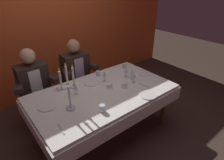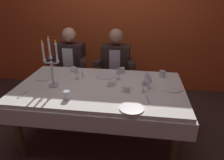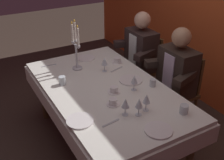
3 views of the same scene
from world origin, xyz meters
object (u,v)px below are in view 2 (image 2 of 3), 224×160
water_tumbler_1 (162,74)px  coffee_cup_1 (126,89)px  seated_diner_1 (116,62)px  wine_glass_4 (147,75)px  wine_glass_1 (77,70)px  wine_glass_3 (118,71)px  candelabra (52,67)px  dining_table (100,95)px  coffee_cup_0 (111,84)px  dinner_plate_2 (132,108)px  dinner_plate_3 (45,78)px  wine_glass_0 (149,79)px  water_tumbler_0 (122,71)px  dinner_plate_1 (105,76)px  seated_diner_0 (71,60)px  dinner_plate_0 (172,88)px  coffee_cup_2 (73,70)px  water_tumbler_2 (67,95)px  wine_glass_2 (144,82)px

water_tumbler_1 → coffee_cup_1: size_ratio=0.62×
seated_diner_1 → wine_glass_4: bearing=-59.5°
wine_glass_1 → wine_glass_3: bearing=6.3°
candelabra → coffee_cup_1: size_ratio=4.36×
dining_table → coffee_cup_0: coffee_cup_0 is taller
dining_table → coffee_cup_1: size_ratio=14.70×
dinner_plate_2 → water_tumbler_1: bearing=67.8°
dinner_plate_3 → wine_glass_1: size_ratio=1.29×
candelabra → wine_glass_1: bearing=50.0°
wine_glass_1 → wine_glass_4: 0.85m
wine_glass_0 → dinner_plate_3: bearing=175.2°
water_tumbler_1 → wine_glass_3: bearing=-163.9°
water_tumbler_0 → seated_diner_1: size_ratio=0.06×
water_tumbler_0 → coffee_cup_1: (0.09, -0.52, -0.01)m
dinner_plate_2 → wine_glass_0: wine_glass_0 is taller
dinner_plate_1 → seated_diner_0: 0.88m
dinner_plate_0 → wine_glass_4: (-0.28, 0.08, 0.11)m
dining_table → dinner_plate_1: bearing=87.9°
wine_glass_4 → seated_diner_1: 0.90m
candelabra → water_tumbler_0: candelabra is taller
coffee_cup_0 → seated_diner_1: 0.86m
coffee_cup_2 → seated_diner_1: size_ratio=0.11×
candelabra → seated_diner_0: 1.00m
dinner_plate_1 → seated_diner_0: bearing=137.6°
dinner_plate_1 → dinner_plate_0: bearing=-17.9°
water_tumbler_1 → coffee_cup_0: size_ratio=0.62×
dinner_plate_2 → coffee_cup_1: coffee_cup_1 is taller
seated_diner_0 → dining_table: bearing=-54.2°
water_tumbler_1 → dinner_plate_2: bearing=-112.2°
dinner_plate_3 → wine_glass_0: wine_glass_0 is taller
dinner_plate_2 → water_tumbler_2: water_tumbler_2 is taller
wine_glass_2 → dinner_plate_3: bearing=170.4°
dinner_plate_2 → dinner_plate_0: bearing=49.2°
dinner_plate_0 → dinner_plate_2: same height
dinner_plate_3 → wine_glass_4: bearing=-0.5°
coffee_cup_2 → water_tumbler_1: bearing=-1.2°
wine_glass_4 → seated_diner_0: seated_diner_0 is taller
dinner_plate_2 → coffee_cup_2: size_ratio=1.77×
wine_glass_0 → wine_glass_2: 0.12m
wine_glass_4 → water_tumbler_1: (0.20, 0.26, -0.08)m
dining_table → coffee_cup_0: 0.19m
dinner_plate_3 → coffee_cup_2: (0.28, 0.27, 0.02)m
coffee_cup_0 → coffee_cup_2: 0.68m
dinner_plate_2 → coffee_cup_1: size_ratio=1.77×
coffee_cup_1 → candelabra: bearing=179.3°
dinner_plate_3 → wine_glass_2: size_ratio=1.29×
candelabra → dinner_plate_2: bearing=-22.3°
dinner_plate_1 → water_tumbler_1: bearing=6.5°
dinner_plate_2 → wine_glass_1: (-0.71, 0.62, 0.11)m
coffee_cup_0 → coffee_cup_1: 0.21m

